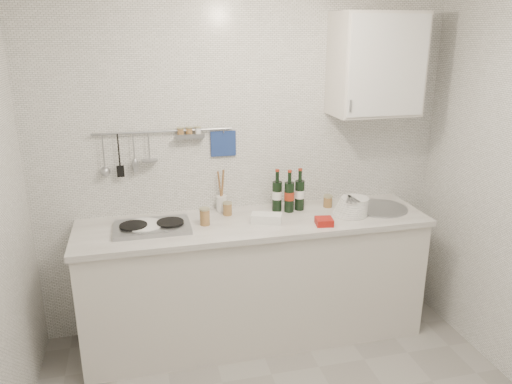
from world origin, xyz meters
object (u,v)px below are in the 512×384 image
plate_stack_sink (352,207)px  wine_bottles (289,190)px  utensil_crock (222,201)px  wall_cabinet (376,65)px  plate_stack_hob (143,227)px

plate_stack_sink → wine_bottles: (-0.42, 0.18, 0.10)m
plate_stack_sink → utensil_crock: (-0.90, 0.28, 0.02)m
plate_stack_sink → utensil_crock: size_ratio=0.85×
wall_cabinet → plate_stack_hob: 1.95m
wall_cabinet → utensil_crock: wall_cabinet is taller
plate_stack_hob → utensil_crock: utensil_crock is taller
wall_cabinet → wine_bottles: 1.07m
plate_stack_hob → wine_bottles: wine_bottles is taller
wall_cabinet → plate_stack_sink: (-0.19, -0.17, -0.98)m
utensil_crock → wine_bottles: bearing=-12.0°
wine_bottles → plate_stack_hob: bearing=-173.2°
wall_cabinet → plate_stack_hob: (-1.66, -0.11, -1.01)m
wine_bottles → utensil_crock: bearing=168.0°
wine_bottles → plate_stack_sink: bearing=-22.5°
plate_stack_hob → wine_bottles: bearing=6.8°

